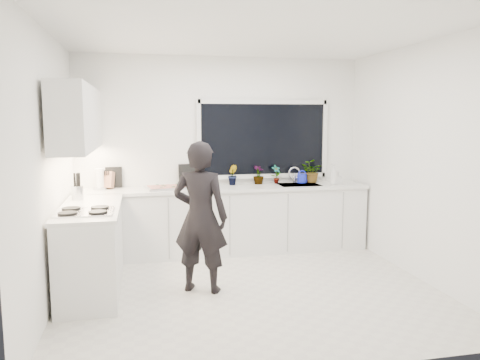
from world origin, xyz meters
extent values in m
cube|color=beige|center=(0.00, 0.00, -0.01)|extent=(4.00, 3.50, 0.02)
cube|color=white|center=(0.00, 1.76, 1.35)|extent=(4.00, 0.02, 2.70)
cube|color=white|center=(-2.01, 0.00, 1.35)|extent=(0.02, 3.50, 2.70)
cube|color=white|center=(2.01, 0.00, 1.35)|extent=(0.02, 3.50, 2.70)
cube|color=white|center=(0.00, 0.00, 2.71)|extent=(4.00, 3.50, 0.02)
cube|color=black|center=(0.60, 1.73, 1.55)|extent=(1.80, 0.02, 1.00)
cube|color=white|center=(0.00, 1.45, 0.44)|extent=(3.92, 0.58, 0.88)
cube|color=white|center=(-1.67, 0.35, 0.44)|extent=(0.58, 1.60, 0.88)
cube|color=silver|center=(0.00, 1.44, 0.90)|extent=(3.94, 0.62, 0.04)
cube|color=silver|center=(-1.67, 0.35, 0.90)|extent=(0.62, 1.60, 0.04)
cube|color=white|center=(-1.79, 0.70, 1.85)|extent=(0.34, 2.10, 0.70)
cube|color=silver|center=(1.05, 1.45, 0.87)|extent=(0.58, 0.42, 0.14)
cylinder|color=silver|center=(1.05, 1.65, 1.03)|extent=(0.03, 0.03, 0.22)
cube|color=black|center=(-1.69, 0.00, 0.94)|extent=(0.56, 0.48, 0.03)
imported|color=black|center=(-0.53, 0.07, 0.81)|extent=(0.70, 0.59, 1.62)
cube|color=silver|center=(-0.81, 1.42, 0.94)|extent=(0.55, 0.44, 0.03)
cube|color=#A91618|center=(-0.81, 1.42, 0.95)|extent=(0.50, 0.39, 0.01)
cylinder|color=#1624D5|center=(1.15, 1.61, 0.98)|extent=(0.15, 0.15, 0.13)
cylinder|color=silver|center=(-1.66, 1.55, 1.05)|extent=(0.13, 0.13, 0.26)
cube|color=#9A7047|center=(-1.55, 1.59, 1.03)|extent=(0.16, 0.14, 0.22)
cylinder|color=silver|center=(-1.85, 0.80, 1.00)|extent=(0.16, 0.16, 0.16)
cube|color=black|center=(-1.49, 1.69, 1.06)|extent=(0.22, 0.02, 0.28)
cube|color=black|center=(-0.49, 1.69, 1.07)|extent=(0.25, 0.05, 0.30)
imported|color=#26662D|center=(0.12, 1.61, 1.06)|extent=(0.12, 0.15, 0.28)
imported|color=#26662D|center=(0.50, 1.61, 1.05)|extent=(0.21, 0.21, 0.26)
imported|color=#26662D|center=(0.76, 1.61, 1.05)|extent=(0.16, 0.14, 0.27)
imported|color=#26662D|center=(1.29, 1.61, 1.08)|extent=(0.38, 0.37, 0.32)
imported|color=#D8BF66|center=(1.51, 1.30, 1.07)|extent=(0.16, 0.16, 0.30)
imported|color=#D8BF66|center=(1.58, 1.30, 1.01)|extent=(0.09, 0.09, 0.18)
camera|label=1|loc=(-1.13, -4.77, 1.85)|focal=35.00mm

